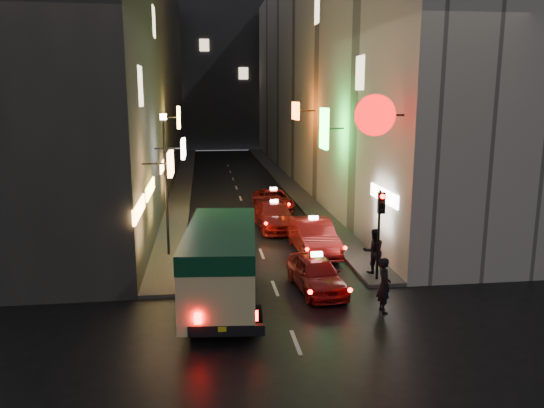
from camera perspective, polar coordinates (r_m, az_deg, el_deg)
name	(u,v)px	position (r m, az deg, el deg)	size (l,w,h in m)	color
building_left	(131,72)	(44.62, -14.88, 13.60)	(7.54, 52.15, 18.00)	#363431
building_right	(329,73)	(45.54, 6.13, 13.86)	(7.90, 52.00, 18.00)	#AFA8A0
building_far	(219,67)	(76.40, -5.73, 14.42)	(30.00, 10.00, 22.00)	#2E2F33
sidewalk_left	(183,182)	(44.85, -9.54, 2.36)	(1.50, 52.00, 0.15)	#464341
sidewalk_right	(284,180)	(45.33, 1.27, 2.62)	(1.50, 52.00, 0.15)	#464341
minibus	(222,257)	(18.12, -5.45, -5.73)	(2.85, 6.65, 2.78)	beige
taxi_near	(316,271)	(19.87, 4.80, -7.15)	(2.43, 4.96, 1.69)	maroon
taxi_second	(313,233)	(24.50, 4.47, -3.17)	(2.44, 5.75, 1.99)	maroon
taxi_third	(274,213)	(28.93, 0.23, -1.01)	(2.45, 5.31, 1.82)	maroon
taxi_far	(274,198)	(33.68, 0.16, 0.63)	(2.11, 4.72, 1.64)	maroon
pedestrian_crossing	(384,281)	(18.17, 11.98, -8.15)	(0.71, 0.46, 2.15)	black
pedestrian_sidewalk	(374,248)	(21.56, 10.89, -4.66)	(0.77, 0.48, 2.06)	black
traffic_light	(380,216)	(20.34, 11.58, -1.28)	(0.26, 0.43, 3.50)	black
lamp_post	(166,175)	(23.56, -11.37, 3.04)	(0.28, 0.28, 6.22)	black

